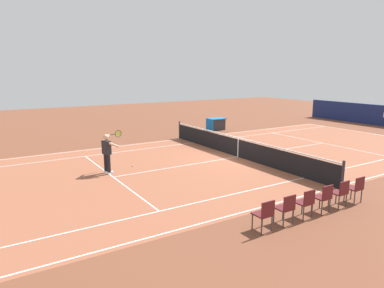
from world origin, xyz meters
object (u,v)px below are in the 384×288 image
Objects in this scene: tennis_player_near at (107,151)px; spectator_chair_4 at (286,207)px; spectator_chair_5 at (265,213)px; spectator_chair_3 at (306,201)px; spectator_chair_2 at (324,196)px; equipment_cart_tarped at (216,124)px; tennis_ball at (133,166)px; spectator_chair_1 at (341,192)px; spectator_chair_0 at (356,187)px; tennis_net at (238,147)px.

spectator_chair_4 is at bearing 108.65° from tennis_player_near.
tennis_player_near is 1.93× the size of spectator_chair_5.
spectator_chair_3 is 0.79m from spectator_chair_4.
tennis_player_near is 8.48m from spectator_chair_2.
spectator_chair_2 is 1.00× the size of spectator_chair_3.
spectator_chair_4 is 0.70× the size of equipment_cart_tarped.
spectator_chair_4 is at bearing 98.95° from tennis_ball.
spectator_chair_1 and spectator_chair_5 have the same top height.
spectator_chair_2 reaches higher than equipment_cart_tarped.
spectator_chair_0 is 1.00× the size of spectator_chair_2.
tennis_player_near reaches higher than spectator_chair_4.
spectator_chair_1 is at bearing 180.00° from spectator_chair_3.
spectator_chair_3 is (-3.30, 7.43, -0.41)m from tennis_player_near.
spectator_chair_1 and spectator_chair_4 have the same top height.
spectator_chair_0 and spectator_chair_4 have the same top height.
spectator_chair_2 is 15.21m from equipment_cart_tarped.
tennis_net reaches higher than spectator_chair_3.
spectator_chair_2 is at bearing 180.00° from spectator_chair_5.
spectator_chair_1 is (-4.87, 7.43, -0.41)m from tennis_player_near.
tennis_ball is 10.78m from equipment_cart_tarped.
spectator_chair_3 is 1.00× the size of spectator_chair_4.
spectator_chair_2 is at bearing 71.30° from tennis_net.
spectator_chair_4 is at bearing 0.00° from spectator_chair_2.
spectator_chair_3 is (-2.03, 7.87, 0.49)m from tennis_ball.
equipment_cart_tarped is (-5.30, -13.93, -0.08)m from spectator_chair_1.
spectator_chair_2 is 0.79m from spectator_chair_3.
tennis_player_near is 1.93× the size of spectator_chair_0.
spectator_chair_2 is at bearing 118.81° from tennis_player_near.
tennis_player_near is 7.85m from spectator_chair_4.
tennis_net reaches higher than tennis_ball.
spectator_chair_4 is (-2.51, 7.43, -0.41)m from tennis_player_near.
equipment_cart_tarped is (-10.18, -6.51, -0.49)m from tennis_player_near.
tennis_player_near is 1.93× the size of spectator_chair_4.
spectator_chair_2 is 1.00× the size of spectator_chair_4.
tennis_player_near is 7.63m from spectator_chair_5.
spectator_chair_3 is at bearing 0.00° from spectator_chair_0.
tennis_net is 13.30× the size of spectator_chair_3.
spectator_chair_5 is at bearing 0.00° from spectator_chair_0.
spectator_chair_1 is 1.00× the size of spectator_chair_3.
equipment_cart_tarped is (-3.79, -7.14, -0.05)m from tennis_net.
spectator_chair_4 is (-1.24, 7.87, 0.49)m from tennis_ball.
spectator_chair_5 is (-1.72, 7.43, -0.41)m from tennis_player_near.
spectator_chair_5 is at bearing 0.00° from spectator_chair_4.
spectator_chair_1 is 1.00× the size of spectator_chair_5.
spectator_chair_5 is (1.58, 0.00, 0.00)m from spectator_chair_3.
spectator_chair_0 is 1.00× the size of spectator_chair_4.
spectator_chair_5 is (-0.45, 7.87, 0.49)m from tennis_ball.
spectator_chair_3 is (3.09, 6.79, 0.03)m from tennis_net.
spectator_chair_5 is (2.37, 0.00, 0.00)m from spectator_chair_2.
tennis_ball is 0.08× the size of spectator_chair_4.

